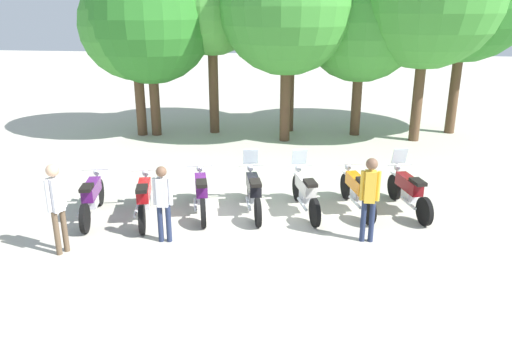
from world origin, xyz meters
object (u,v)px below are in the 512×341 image
object	(u,v)px
motorcycle_1	(144,198)
person_2	(370,193)
tree_5	(362,21)
motorcycle_6	(408,190)
tree_1	(149,19)
tree_0	(135,25)
motorcycle_4	(305,191)
tree_2	(211,7)
motorcycle_2	(201,192)
motorcycle_5	(357,190)
tree_4	(287,7)
person_1	(56,201)
motorcycle_3	(253,191)
motorcycle_0	(92,197)
person_0	(163,199)

from	to	relation	value
motorcycle_1	person_2	bearing A→B (deg)	-111.39
motorcycle_1	tree_5	world-z (taller)	tree_5
motorcycle_6	tree_5	size ratio (longest dim) A/B	0.34
tree_1	tree_5	distance (m)	7.44
motorcycle_6	tree_0	distance (m)	11.22
motorcycle_4	tree_2	size ratio (longest dim) A/B	0.34
motorcycle_2	motorcycle_5	bearing A→B (deg)	-96.18
motorcycle_5	tree_2	xyz separation A→B (m)	(-4.92, 6.99, 4.06)
motorcycle_2	motorcycle_4	size ratio (longest dim) A/B	1.01
motorcycle_6	tree_4	distance (m)	8.02
motorcycle_1	motorcycle_5	xyz separation A→B (m)	(4.80, 1.12, 0.00)
motorcycle_4	person_1	world-z (taller)	person_1
motorcycle_1	motorcycle_3	bearing A→B (deg)	-88.78
motorcycle_4	person_1	distance (m)	5.38
motorcycle_0	motorcycle_5	xyz separation A→B (m)	(6.00, 1.22, 0.00)
motorcycle_1	person_0	bearing A→B (deg)	-158.34
motorcycle_5	tree_0	size ratio (longest dim) A/B	0.36
tree_0	person_0	bearing A→B (deg)	-67.24
motorcycle_2	person_0	bearing A→B (deg)	150.04
motorcycle_3	motorcycle_5	world-z (taller)	motorcycle_3
motorcycle_2	person_1	bearing A→B (deg)	119.97
motorcycle_0	tree_4	world-z (taller)	tree_4
tree_1	motorcycle_6	bearing A→B (deg)	-37.16
motorcycle_5	tree_5	xyz separation A→B (m)	(0.37, 7.32, 3.60)
tree_0	motorcycle_5	bearing A→B (deg)	-39.70
person_0	tree_1	bearing A→B (deg)	14.95
motorcycle_2	tree_1	xyz separation A→B (m)	(-3.41, 6.96, 3.67)
tree_0	tree_5	xyz separation A→B (m)	(7.91, 1.06, 0.14)
tree_5	motorcycle_5	bearing A→B (deg)	-92.91
motorcycle_3	tree_1	distance (m)	8.95
motorcycle_6	tree_1	bearing A→B (deg)	35.85
motorcycle_1	tree_4	world-z (taller)	tree_4
tree_2	motorcycle_1	bearing A→B (deg)	-89.13
tree_4	motorcycle_5	bearing A→B (deg)	-70.47
tree_1	tree_4	world-z (taller)	tree_4
motorcycle_0	tree_1	xyz separation A→B (m)	(-1.01, 7.56, 3.67)
motorcycle_4	motorcycle_3	bearing A→B (deg)	79.31
motorcycle_0	tree_0	size ratio (longest dim) A/B	0.37
person_1	tree_2	distance (m)	10.56
motorcycle_3	motorcycle_5	xyz separation A→B (m)	(2.40, 0.41, -0.01)
motorcycle_5	motorcycle_6	xyz separation A→B (m)	(1.20, 0.12, 0.01)
motorcycle_3	motorcycle_4	bearing A→B (deg)	-97.85
person_1	motorcycle_5	bearing A→B (deg)	-125.37
motorcycle_3	tree_0	xyz separation A→B (m)	(-5.13, 6.67, 3.44)
person_0	tree_1	xyz separation A→B (m)	(-3.01, 8.53, 3.23)
person_0	tree_4	world-z (taller)	tree_4
person_0	person_2	size ratio (longest dim) A/B	0.91
motorcycle_3	tree_5	size ratio (longest dim) A/B	0.34
motorcycle_5	tree_4	distance (m)	7.69
motorcycle_5	person_2	bearing A→B (deg)	167.46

